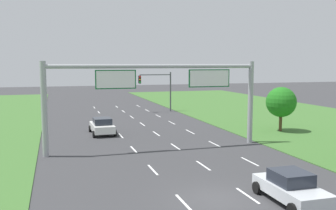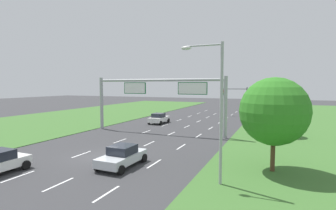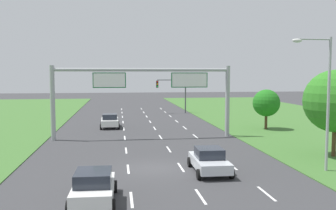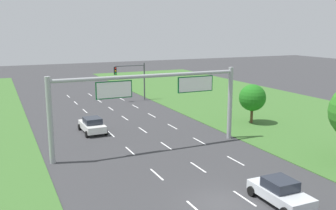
# 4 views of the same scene
# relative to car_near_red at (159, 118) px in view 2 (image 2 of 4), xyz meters

# --- Properties ---
(ground_plane) EXTENTS (200.00, 200.00, 0.00)m
(ground_plane) POSITION_rel_car_near_red_xyz_m (3.33, -19.30, -0.80)
(ground_plane) COLOR #38383A
(grass_verge_left) EXTENTS (24.00, 120.00, 0.06)m
(grass_verge_left) POSITION_rel_car_near_red_xyz_m (-17.67, -9.30, -0.77)
(grass_verge_left) COLOR #3D6B2D
(grass_verge_left) RESTS_ON ground_plane
(lane_dashes_inner_left) EXTENTS (0.14, 62.40, 0.01)m
(lane_dashes_inner_left) POSITION_rel_car_near_red_xyz_m (1.58, -7.30, -0.80)
(lane_dashes_inner_left) COLOR white
(lane_dashes_inner_left) RESTS_ON ground_plane
(lane_dashes_inner_right) EXTENTS (0.14, 62.40, 0.01)m
(lane_dashes_inner_right) POSITION_rel_car_near_red_xyz_m (5.08, -7.30, -0.80)
(lane_dashes_inner_right) COLOR white
(lane_dashes_inner_right) RESTS_ON ground_plane
(lane_dashes_slip) EXTENTS (0.14, 62.40, 0.01)m
(lane_dashes_slip) POSITION_rel_car_near_red_xyz_m (8.58, -7.30, -0.80)
(lane_dashes_slip) COLOR white
(lane_dashes_slip) RESTS_ON ground_plane
(car_near_red) EXTENTS (2.26, 4.27, 1.61)m
(car_near_red) POSITION_rel_car_near_red_xyz_m (0.00, 0.00, 0.00)
(car_near_red) COLOR white
(car_near_red) RESTS_ON ground_plane
(car_mid_lane) EXTENTS (2.25, 4.29, 1.55)m
(car_mid_lane) POSITION_rel_car_near_red_xyz_m (6.66, -20.75, -0.04)
(car_mid_lane) COLOR silver
(car_mid_lane) RESTS_ON ground_plane
(sign_gantry) EXTENTS (17.24, 0.44, 7.00)m
(sign_gantry) POSITION_rel_car_near_red_xyz_m (3.54, -7.63, 4.10)
(sign_gantry) COLOR #9EA0A5
(sign_gantry) RESTS_ON ground_plane
(traffic_light_mast) EXTENTS (4.76, 0.49, 5.60)m
(traffic_light_mast) POSITION_rel_car_near_red_xyz_m (9.67, 14.90, 3.06)
(traffic_light_mast) COLOR #47494F
(traffic_light_mast) RESTS_ON ground_plane
(street_lamp) EXTENTS (2.61, 0.32, 8.50)m
(street_lamp) POSITION_rel_car_near_red_xyz_m (13.71, -21.57, 4.27)
(street_lamp) COLOR #9EA0A5
(street_lamp) RESTS_ON ground_plane
(roadside_tree_near) EXTENTS (4.66, 4.66, 6.54)m
(roadside_tree_near) POSITION_rel_car_near_red_xyz_m (16.93, -17.77, 3.40)
(roadside_tree_near) COLOR #513823
(roadside_tree_near) RESTS_ON ground_plane
(roadside_tree_mid) EXTENTS (3.02, 3.02, 4.49)m
(roadside_tree_mid) POSITION_rel_car_near_red_xyz_m (17.36, -3.79, 2.17)
(roadside_tree_mid) COLOR #513823
(roadside_tree_mid) RESTS_ON ground_plane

